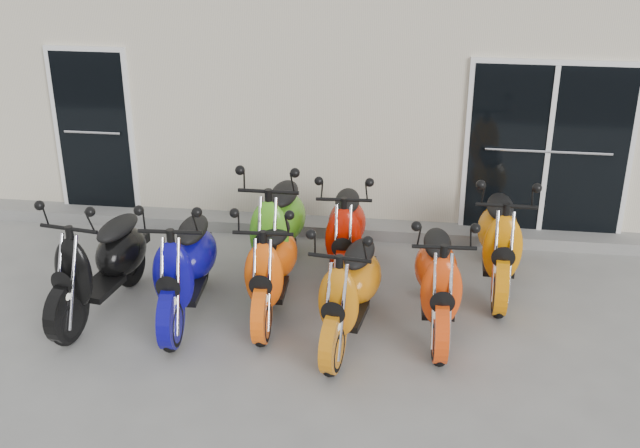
{
  "coord_description": "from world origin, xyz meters",
  "views": [
    {
      "loc": [
        1.08,
        -7.42,
        4.36
      ],
      "look_at": [
        0.0,
        0.6,
        0.75
      ],
      "focal_mm": 45.0,
      "sensor_mm": 36.0,
      "label": 1
    }
  ],
  "objects_px": {
    "scooter_front_blue": "(184,253)",
    "scooter_front_black": "(98,251)",
    "scooter_front_red": "(439,267)",
    "scooter_back_yellow": "(501,228)",
    "scooter_back_green": "(277,215)",
    "scooter_front_orange_a": "(271,254)",
    "scooter_front_orange_b": "(350,278)",
    "scooter_back_red": "(346,220)"
  },
  "relations": [
    {
      "from": "scooter_back_green",
      "to": "scooter_back_red",
      "type": "xyz_separation_m",
      "value": [
        0.77,
        0.08,
        -0.06
      ]
    },
    {
      "from": "scooter_back_yellow",
      "to": "scooter_front_blue",
      "type": "bearing_deg",
      "value": -160.04
    },
    {
      "from": "scooter_front_blue",
      "to": "scooter_back_yellow",
      "type": "bearing_deg",
      "value": 14.96
    },
    {
      "from": "scooter_front_red",
      "to": "scooter_back_green",
      "type": "bearing_deg",
      "value": 149.39
    },
    {
      "from": "scooter_front_black",
      "to": "scooter_front_orange_b",
      "type": "bearing_deg",
      "value": 4.5
    },
    {
      "from": "scooter_back_yellow",
      "to": "scooter_front_orange_a",
      "type": "bearing_deg",
      "value": -157.74
    },
    {
      "from": "scooter_front_orange_a",
      "to": "scooter_front_orange_b",
      "type": "distance_m",
      "value": 0.97
    },
    {
      "from": "scooter_front_blue",
      "to": "scooter_front_red",
      "type": "xyz_separation_m",
      "value": [
        2.61,
        0.08,
        -0.03
      ]
    },
    {
      "from": "scooter_front_orange_b",
      "to": "scooter_back_green",
      "type": "height_order",
      "value": "scooter_back_green"
    },
    {
      "from": "scooter_front_red",
      "to": "scooter_back_red",
      "type": "height_order",
      "value": "scooter_front_red"
    },
    {
      "from": "scooter_front_blue",
      "to": "scooter_back_green",
      "type": "xyz_separation_m",
      "value": [
        0.79,
        1.04,
        0.03
      ]
    },
    {
      "from": "scooter_front_red",
      "to": "scooter_back_yellow",
      "type": "bearing_deg",
      "value": 53.18
    },
    {
      "from": "scooter_back_red",
      "to": "scooter_back_yellow",
      "type": "xyz_separation_m",
      "value": [
        1.73,
        -0.04,
        0.03
      ]
    },
    {
      "from": "scooter_front_black",
      "to": "scooter_front_orange_a",
      "type": "relative_size",
      "value": 1.04
    },
    {
      "from": "scooter_back_green",
      "to": "scooter_back_red",
      "type": "height_order",
      "value": "scooter_back_green"
    },
    {
      "from": "scooter_front_black",
      "to": "scooter_front_blue",
      "type": "xyz_separation_m",
      "value": [
        0.91,
        0.04,
        0.01
      ]
    },
    {
      "from": "scooter_front_blue",
      "to": "scooter_front_orange_b",
      "type": "height_order",
      "value": "scooter_front_blue"
    },
    {
      "from": "scooter_front_orange_b",
      "to": "scooter_front_red",
      "type": "bearing_deg",
      "value": 28.59
    },
    {
      "from": "scooter_front_orange_a",
      "to": "scooter_front_orange_b",
      "type": "height_order",
      "value": "scooter_front_orange_a"
    },
    {
      "from": "scooter_back_yellow",
      "to": "scooter_front_orange_b",
      "type": "bearing_deg",
      "value": -137.56
    },
    {
      "from": "scooter_front_blue",
      "to": "scooter_front_black",
      "type": "bearing_deg",
      "value": 179.54
    },
    {
      "from": "scooter_back_green",
      "to": "scooter_front_black",
      "type": "bearing_deg",
      "value": -147.4
    },
    {
      "from": "scooter_front_orange_a",
      "to": "scooter_back_green",
      "type": "distance_m",
      "value": 0.87
    },
    {
      "from": "scooter_front_black",
      "to": "scooter_front_orange_a",
      "type": "bearing_deg",
      "value": 15.94
    },
    {
      "from": "scooter_front_orange_b",
      "to": "scooter_back_red",
      "type": "bearing_deg",
      "value": 105.88
    },
    {
      "from": "scooter_front_black",
      "to": "scooter_front_blue",
      "type": "bearing_deg",
      "value": 11.62
    },
    {
      "from": "scooter_front_orange_b",
      "to": "scooter_back_yellow",
      "type": "bearing_deg",
      "value": 48.82
    },
    {
      "from": "scooter_front_red",
      "to": "scooter_back_red",
      "type": "bearing_deg",
      "value": 132.35
    },
    {
      "from": "scooter_front_orange_a",
      "to": "scooter_front_black",
      "type": "bearing_deg",
      "value": -175.08
    },
    {
      "from": "scooter_front_orange_a",
      "to": "scooter_front_red",
      "type": "bearing_deg",
      "value": -5.5
    },
    {
      "from": "scooter_front_black",
      "to": "scooter_back_green",
      "type": "distance_m",
      "value": 2.01
    },
    {
      "from": "scooter_front_blue",
      "to": "scooter_back_green",
      "type": "distance_m",
      "value": 1.3
    },
    {
      "from": "scooter_front_black",
      "to": "scooter_back_green",
      "type": "relative_size",
      "value": 0.95
    },
    {
      "from": "scooter_front_blue",
      "to": "scooter_back_green",
      "type": "relative_size",
      "value": 0.96
    },
    {
      "from": "scooter_front_black",
      "to": "scooter_back_yellow",
      "type": "xyz_separation_m",
      "value": [
        4.2,
        1.12,
        0.01
      ]
    },
    {
      "from": "scooter_front_blue",
      "to": "scooter_back_red",
      "type": "distance_m",
      "value": 1.92
    },
    {
      "from": "scooter_back_green",
      "to": "scooter_front_blue",
      "type": "bearing_deg",
      "value": -127.07
    },
    {
      "from": "scooter_back_green",
      "to": "scooter_front_orange_b",
      "type": "bearing_deg",
      "value": -53.17
    },
    {
      "from": "scooter_front_blue",
      "to": "scooter_back_red",
      "type": "xyz_separation_m",
      "value": [
        1.56,
        1.12,
        -0.03
      ]
    },
    {
      "from": "scooter_back_yellow",
      "to": "scooter_front_black",
      "type": "bearing_deg",
      "value": -163.25
    },
    {
      "from": "scooter_back_green",
      "to": "scooter_back_red",
      "type": "distance_m",
      "value": 0.78
    },
    {
      "from": "scooter_front_blue",
      "to": "scooter_back_yellow",
      "type": "distance_m",
      "value": 3.46
    }
  ]
}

